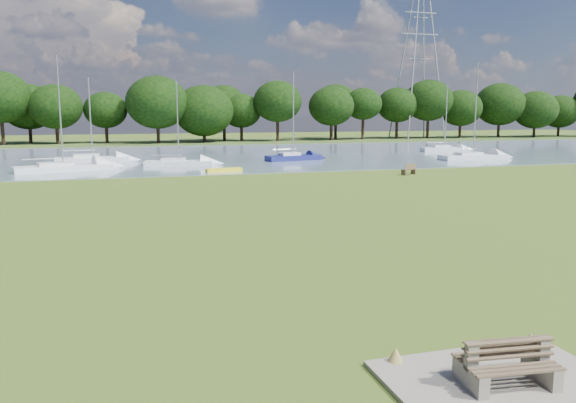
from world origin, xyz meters
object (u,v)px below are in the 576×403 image
object	(u,v)px
riverbank_bench	(409,169)
sailboat_4	(62,166)
sailboat_5	(473,155)
sailboat_6	(444,148)
kayak	(224,170)
sailboat_3	(293,155)
pylon	(420,30)
sailboat_2	(178,161)
sailboat_7	(92,158)
bench_pair	(507,364)

from	to	relation	value
riverbank_bench	sailboat_4	bearing A→B (deg)	134.41
sailboat_5	sailboat_6	xyz separation A→B (m)	(3.86, 11.63, 0.01)
kayak	sailboat_3	distance (m)	12.37
pylon	sailboat_3	size ratio (longest dim) A/B	3.40
pylon	kayak	bearing A→B (deg)	-133.41
sailboat_2	sailboat_5	xyz separation A→B (m)	(30.07, -2.31, 0.08)
pylon	sailboat_6	xyz separation A→B (m)	(-12.69, -29.82, -18.72)
sailboat_4	sailboat_7	xyz separation A→B (m)	(1.97, 7.64, 0.05)
kayak	sailboat_2	xyz separation A→B (m)	(-3.11, 6.86, 0.24)
bench_pair	sailboat_4	distance (m)	43.78
sailboat_3	sailboat_4	xyz separation A→B (m)	(-21.60, -4.57, -0.05)
kayak	pylon	xyz separation A→B (m)	(43.51, 46.00, 19.05)
kayak	sailboat_3	size ratio (longest dim) A/B	0.34
bench_pair	sailboat_6	world-z (taller)	sailboat_6
sailboat_5	pylon	bearing A→B (deg)	68.42
kayak	sailboat_7	bearing A→B (deg)	123.43
kayak	sailboat_5	bearing A→B (deg)	0.35
pylon	sailboat_7	world-z (taller)	pylon
sailboat_5	sailboat_3	bearing A→B (deg)	167.02
pylon	sailboat_6	size ratio (longest dim) A/B	3.61
pylon	sailboat_2	size ratio (longest dim) A/B	3.95
sailboat_7	kayak	bearing A→B (deg)	-49.93
riverbank_bench	sailboat_6	distance (m)	27.95
sailboat_2	sailboat_6	distance (m)	35.19
riverbank_bench	sailboat_5	world-z (taller)	sailboat_5
riverbank_bench	sailboat_6	bearing A→B (deg)	28.10
bench_pair	sailboat_6	distance (m)	63.08
sailboat_2	sailboat_3	world-z (taller)	sailboat_3
sailboat_3	sailboat_5	bearing A→B (deg)	-25.35
sailboat_7	sailboat_4	bearing A→B (deg)	-107.08
sailboat_4	pylon	bearing A→B (deg)	21.09
pylon	sailboat_7	xyz separation A→B (m)	(-54.47, -34.11, -18.69)
sailboat_7	sailboat_2	bearing A→B (deg)	-35.27
kayak	sailboat_3	world-z (taller)	sailboat_3
bench_pair	pylon	distance (m)	97.12
sailboat_2	sailboat_7	xyz separation A→B (m)	(-7.85, 5.04, 0.12)
sailboat_2	sailboat_6	size ratio (longest dim) A/B	0.91
sailboat_2	sailboat_4	xyz separation A→B (m)	(-9.83, -2.60, 0.07)
sailboat_2	sailboat_6	bearing A→B (deg)	26.75
riverbank_bench	pylon	world-z (taller)	pylon
sailboat_2	sailboat_3	bearing A→B (deg)	20.89
sailboat_3	bench_pair	bearing A→B (deg)	-114.41
sailboat_5	bench_pair	bearing A→B (deg)	-123.58
bench_pair	riverbank_bench	xyz separation A→B (m)	(15.36, 31.96, -0.02)
sailboat_3	riverbank_bench	bearing A→B (deg)	-82.88
sailboat_5	sailboat_7	xyz separation A→B (m)	(-37.92, 7.35, 0.04)
pylon	sailboat_6	distance (m)	37.43
kayak	bench_pair	bearing A→B (deg)	-101.46
sailboat_6	sailboat_4	bearing A→B (deg)	-157.49
kayak	sailboat_5	xyz separation A→B (m)	(26.96, 4.55, 0.32)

